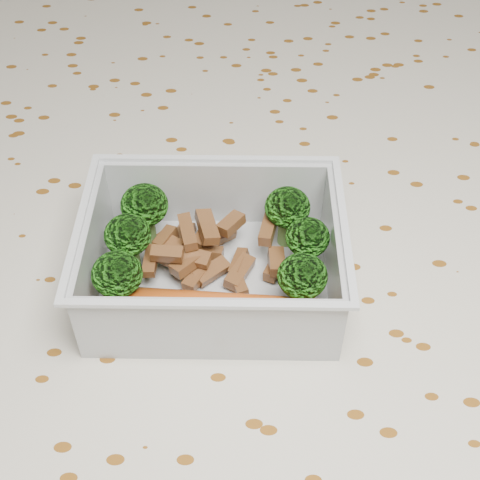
{
  "coord_description": "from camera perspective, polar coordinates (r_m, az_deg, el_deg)",
  "views": [
    {
      "loc": [
        0.01,
        -0.3,
        1.09
      ],
      "look_at": [
        0.0,
        -0.01,
        0.78
      ],
      "focal_mm": 50.0,
      "sensor_mm": 36.0,
      "label": 1
    }
  ],
  "objects": [
    {
      "name": "broccoli_florets",
      "position": [
        0.42,
        -2.61,
        -0.0
      ],
      "size": [
        0.14,
        0.09,
        0.05
      ],
      "color": "#608C3F",
      "rests_on": "lunch_container"
    },
    {
      "name": "lunch_container",
      "position": [
        0.42,
        -2.28,
        -2.08
      ],
      "size": [
        0.16,
        0.13,
        0.06
      ],
      "color": "silver",
      "rests_on": "tablecloth"
    },
    {
      "name": "dining_table",
      "position": [
        0.52,
        -0.49,
        -8.25
      ],
      "size": [
        1.4,
        0.9,
        0.75
      ],
      "color": "brown",
      "rests_on": "ground"
    },
    {
      "name": "meat_pile",
      "position": [
        0.44,
        -2.89,
        -0.8
      ],
      "size": [
        0.09,
        0.06,
        0.03
      ],
      "color": "brown",
      "rests_on": "lunch_container"
    },
    {
      "name": "sausage",
      "position": [
        0.4,
        -1.96,
        -6.09
      ],
      "size": [
        0.14,
        0.03,
        0.02
      ],
      "color": "#C34E16",
      "rests_on": "lunch_container"
    },
    {
      "name": "tablecloth",
      "position": [
        0.48,
        -0.53,
        -4.74
      ],
      "size": [
        1.46,
        0.96,
        0.19
      ],
      "color": "beige",
      "rests_on": "dining_table"
    }
  ]
}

